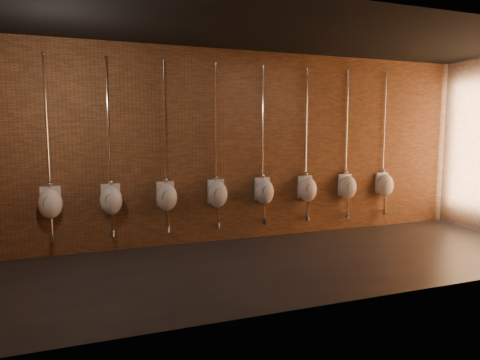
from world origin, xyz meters
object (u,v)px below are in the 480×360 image
object	(u,v)px
urinal_2	(166,196)
urinal_6	(348,186)
urinal_0	(50,202)
urinal_5	(307,188)
urinal_4	(264,191)
urinal_3	(217,193)
urinal_7	(385,184)
urinal_1	(111,199)

from	to	relation	value
urinal_2	urinal_6	bearing A→B (deg)	0.00
urinal_0	urinal_5	bearing A→B (deg)	0.00
urinal_0	urinal_6	distance (m)	5.08
urinal_4	urinal_6	distance (m)	1.69
urinal_4	urinal_5	bearing A→B (deg)	0.00
urinal_0	urinal_3	world-z (taller)	same
urinal_3	urinal_7	world-z (taller)	same
urinal_0	urinal_1	world-z (taller)	same
urinal_0	urinal_3	bearing A→B (deg)	0.00
urinal_7	urinal_3	bearing A→B (deg)	180.00
urinal_1	urinal_3	distance (m)	1.69
urinal_0	urinal_2	bearing A→B (deg)	0.00
urinal_4	urinal_1	bearing A→B (deg)	180.00
urinal_6	urinal_7	size ratio (longest dim) A/B	1.00
urinal_5	urinal_7	xyz separation A→B (m)	(1.69, 0.00, 0.00)
urinal_0	urinal_2	size ratio (longest dim) A/B	1.00
urinal_0	urinal_5	size ratio (longest dim) A/B	1.00
urinal_1	urinal_7	distance (m)	5.08
urinal_0	urinal_1	xyz separation A→B (m)	(0.85, 0.00, 0.00)
urinal_2	urinal_0	bearing A→B (deg)	180.00
urinal_3	urinal_5	bearing A→B (deg)	0.00
urinal_3	urinal_7	xyz separation A→B (m)	(3.39, 0.00, 0.00)
urinal_0	urinal_2	distance (m)	1.69
urinal_2	urinal_4	world-z (taller)	same
urinal_6	urinal_7	xyz separation A→B (m)	(0.85, 0.00, 0.00)
urinal_5	urinal_7	bearing A→B (deg)	0.00
urinal_6	urinal_0	bearing A→B (deg)	180.00
urinal_2	urinal_7	distance (m)	4.24
urinal_0	urinal_4	distance (m)	3.39
urinal_2	urinal_7	xyz separation A→B (m)	(4.24, 0.00, 0.00)
urinal_1	urinal_2	size ratio (longest dim) A/B	1.00
urinal_2	urinal_7	size ratio (longest dim) A/B	1.00
urinal_7	urinal_5	bearing A→B (deg)	180.00
urinal_1	urinal_7	world-z (taller)	same
urinal_1	urinal_7	bearing A→B (deg)	0.00
urinal_0	urinal_4	world-z (taller)	same
urinal_7	urinal_1	bearing A→B (deg)	180.00
urinal_3	urinal_7	distance (m)	3.39
urinal_1	urinal_0	bearing A→B (deg)	180.00
urinal_3	urinal_4	bearing A→B (deg)	0.00
urinal_1	urinal_7	size ratio (longest dim) A/B	1.00
urinal_1	urinal_4	xyz separation A→B (m)	(2.54, 0.00, 0.00)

